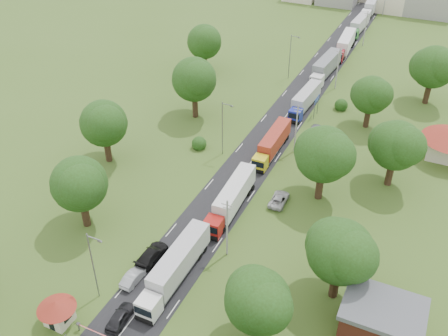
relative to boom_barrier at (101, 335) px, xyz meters
The scene contains 38 objects.
ground 25.05m from the boom_barrier, 86.89° to the left, with size 260.00×260.00×0.00m, color #3A561C.
road 45.03m from the boom_barrier, 88.27° to the left, with size 8.00×200.00×0.04m, color black.
boom_barrier is the anchor object (origin of this frame).
guard_booth 5.98m from the boom_barrier, behind, with size 4.40×4.40×3.45m.
info_sign 60.39m from the boom_barrier, 83.76° to the left, with size 0.12×3.10×4.10m.
pole_1 19.63m from the boom_barrier, 69.14° to the left, with size 1.60×0.24×9.00m.
pole_2 46.66m from the boom_barrier, 81.52° to the left, with size 1.60×0.24×9.00m.
pole_3 74.41m from the boom_barrier, 84.71° to the left, with size 1.60×0.24×9.00m.
pole_4 102.30m from the boom_barrier, 86.15° to the left, with size 1.60×0.24×9.00m.
pole_5 130.24m from the boom_barrier, 86.98° to the left, with size 1.60×0.24×9.00m.
lamp_0 7.91m from the boom_barrier, 128.59° to the left, with size 2.03×0.22×10.00m.
lamp_1 40.47m from the boom_barrier, 95.70° to the left, with size 2.03×0.22×10.00m.
lamp_2 75.25m from the boom_barrier, 93.05° to the left, with size 2.03×0.22×10.00m.
tree_2 17.86m from the boom_barrier, 24.96° to the left, with size 8.00×8.00×10.10m.
tree_3 28.11m from the boom_barrier, 38.79° to the left, with size 8.80×8.80×11.07m.
tree_4 38.62m from the boom_barrier, 67.81° to the left, with size 9.60×9.60×12.05m.
tree_5 49.47m from the boom_barrier, 61.59° to the left, with size 8.80×8.80×11.07m.
tree_6 62.58m from the boom_barrier, 74.79° to the left, with size 8.00×8.00×10.10m.
tree_7 79.63m from the boom_barrier, 71.37° to the left, with size 9.60×9.60×12.05m.
tree_10 21.36m from the boom_barrier, 132.02° to the left, with size 8.80×8.80×11.07m.
tree_11 37.10m from the boom_barrier, 124.41° to the left, with size 8.80×8.80×11.07m.
tree_12 52.73m from the boom_barrier, 106.28° to the left, with size 9.60×9.60×12.05m.
tree_13 73.99m from the boom_barrier, 107.90° to the left, with size 8.80×8.80×11.07m.
house_brick 30.34m from the boom_barrier, 25.42° to the left, with size 8.60×6.60×5.20m.
truck_0 11.81m from the boom_barrier, 75.40° to the left, with size 2.52×14.66×4.07m.
truck_1 27.09m from the boom_barrier, 82.39° to the left, with size 3.04×14.41×3.98m.
truck_2 44.09m from the boom_barrier, 85.37° to the left, with size 2.47×13.57×3.76m.
truck_3 62.13m from the boom_barrier, 86.61° to the left, with size 2.94×13.67×3.77m.
truck_4 79.12m from the boom_barrier, 87.76° to the left, with size 3.49×15.57×4.30m.
truck_5 95.22m from the boom_barrier, 87.81° to the left, with size 3.43×15.39×4.25m.
truck_6 111.74m from the boom_barrier, 88.21° to the left, with size 2.98×14.35×3.97m.
truck_7 129.96m from the boom_barrier, 88.64° to the left, with size 3.22×15.48×4.28m.
car_lane_front 3.03m from the boom_barrier, 83.23° to the left, with size 1.81×4.49×1.53m, color black.
car_lane_mid 9.06m from the boom_barrier, 100.45° to the left, with size 1.53×4.40×1.45m, color #9A9EA2.
car_lane_rear 13.10m from the boom_barrier, 97.20° to the left, with size 2.31×5.67×1.65m, color black.
car_verge_near 32.59m from the boom_barrier, 73.31° to the left, with size 2.24×4.86×1.35m, color #B0B0B0.
car_verge_far 54.34m from the boom_barrier, 81.30° to the left, with size 1.72×4.28×1.46m, color slate.
pedestrian_booth 5.24m from the boom_barrier, 169.00° to the right, with size 0.91×0.71×1.87m, color gray.
Camera 1 is at (25.41, -50.72, 46.74)m, focal length 40.00 mm.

